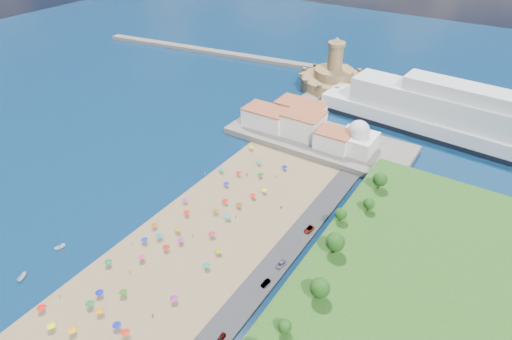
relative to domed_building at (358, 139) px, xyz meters
The scene contains 13 objects.
ground 77.60m from the domed_building, 112.91° to the right, with size 700.00×700.00×0.00m, color #071938.
terrace 21.44m from the domed_building, behind, with size 90.00×36.00×3.00m, color #59544C.
jetty 56.51m from the domed_building, 138.62° to the left, with size 18.00×70.00×2.40m, color #59544C.
breakwater 162.43m from the domed_building, 149.64° to the left, with size 200.00×7.00×2.60m, color #59544C.
waterfront_buildings 33.17m from the domed_building, behind, with size 57.00×29.00×11.00m.
domed_building is the anchor object (origin of this frame).
fortress 79.11m from the domed_building, 122.08° to the left, with size 40.00×40.00×32.40m.
cruise_ship 59.87m from the domed_building, 44.22° to the left, with size 157.73×35.44×34.18m.
beach_parasols 90.96m from the domed_building, 109.75° to the right, with size 33.31×116.55×2.20m.
beachgoers 81.83m from the domed_building, 111.23° to the right, with size 40.60×93.31×1.89m.
moored_boats 138.43m from the domed_building, 116.71° to the right, with size 4.32×19.45×1.60m.
parked_cars 81.04m from the domed_building, 85.74° to the right, with size 2.57×57.96×1.31m.
hillside_trees 82.42m from the domed_building, 75.67° to the right, with size 13.78×108.97×7.90m.
Camera 1 is at (83.46, -98.57, 105.48)m, focal length 30.00 mm.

